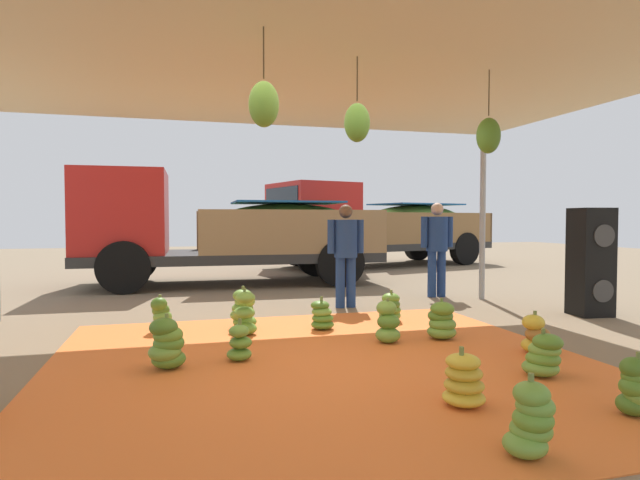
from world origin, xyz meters
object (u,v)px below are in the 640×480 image
at_px(worker_0, 437,242).
at_px(worker_1, 346,248).
at_px(banana_bunch_0, 245,315).
at_px(banana_bunch_12, 531,421).
at_px(banana_bunch_7, 535,335).
at_px(banana_bunch_10, 161,315).
at_px(cargo_truck_main, 221,229).
at_px(cargo_truck_far, 377,225).
at_px(banana_bunch_1, 322,316).
at_px(banana_bunch_4, 636,388).
at_px(banana_bunch_11, 442,321).
at_px(banana_bunch_3, 243,310).
at_px(banana_bunch_8, 388,323).
at_px(speaker_stack, 591,262).
at_px(banana_bunch_13, 240,344).
at_px(banana_bunch_6, 544,356).
at_px(banana_bunch_5, 167,345).
at_px(banana_bunch_2, 464,381).
at_px(banana_bunch_9, 390,308).

relative_size(worker_0, worker_1, 1.04).
height_order(banana_bunch_0, banana_bunch_12, banana_bunch_0).
xyz_separation_m(banana_bunch_7, banana_bunch_10, (-3.79, 2.18, 0.01)).
relative_size(cargo_truck_main, cargo_truck_far, 0.88).
bearing_deg(banana_bunch_1, banana_bunch_0, -176.64).
relative_size(banana_bunch_1, banana_bunch_4, 0.91).
bearing_deg(worker_0, banana_bunch_11, -116.80).
bearing_deg(banana_bunch_0, banana_bunch_3, 85.76).
distance_m(banana_bunch_8, speaker_stack, 3.66).
bearing_deg(cargo_truck_main, banana_bunch_8, -76.95).
bearing_deg(banana_bunch_13, banana_bunch_8, 11.08).
xyz_separation_m(banana_bunch_4, cargo_truck_far, (2.65, 11.79, 1.02)).
bearing_deg(banana_bunch_12, banana_bunch_10, 117.61).
relative_size(banana_bunch_6, banana_bunch_13, 1.02).
xyz_separation_m(banana_bunch_3, banana_bunch_6, (2.33, -2.78, -0.06)).
relative_size(banana_bunch_4, banana_bunch_10, 1.01).
height_order(banana_bunch_5, banana_bunch_7, banana_bunch_5).
relative_size(banana_bunch_0, cargo_truck_far, 0.08).
bearing_deg(banana_bunch_2, cargo_truck_far, 71.77).
bearing_deg(cargo_truck_main, banana_bunch_12, -83.00).
xyz_separation_m(banana_bunch_5, banana_bunch_11, (3.08, 0.45, -0.02)).
distance_m(banana_bunch_3, cargo_truck_main, 4.86).
xyz_separation_m(banana_bunch_1, banana_bunch_10, (-1.97, 0.43, 0.03)).
bearing_deg(banana_bunch_12, worker_0, 67.02).
distance_m(banana_bunch_7, cargo_truck_far, 10.40).
distance_m(banana_bunch_12, worker_0, 6.52).
bearing_deg(speaker_stack, banana_bunch_6, -138.38).
bearing_deg(banana_bunch_7, speaker_stack, 37.14).
bearing_deg(banana_bunch_4, cargo_truck_main, 104.62).
bearing_deg(banana_bunch_4, banana_bunch_7, 74.75).
bearing_deg(banana_bunch_1, banana_bunch_4, -68.25).
height_order(banana_bunch_11, speaker_stack, speaker_stack).
relative_size(banana_bunch_0, cargo_truck_main, 0.09).
bearing_deg(banana_bunch_1, banana_bunch_9, 14.88).
relative_size(worker_1, speaker_stack, 1.04).
bearing_deg(worker_0, cargo_truck_main, 141.14).
xyz_separation_m(banana_bunch_5, banana_bunch_7, (3.69, -0.41, -0.04)).
relative_size(banana_bunch_13, speaker_stack, 0.27).
height_order(banana_bunch_1, banana_bunch_5, banana_bunch_5).
xyz_separation_m(banana_bunch_1, banana_bunch_8, (0.53, -0.89, 0.05)).
xyz_separation_m(banana_bunch_1, worker_0, (2.76, 2.19, 0.81)).
distance_m(banana_bunch_12, worker_1, 5.40).
relative_size(banana_bunch_1, banana_bunch_13, 1.01).
height_order(banana_bunch_3, banana_bunch_8, banana_bunch_3).
relative_size(banana_bunch_9, speaker_stack, 0.27).
relative_size(banana_bunch_6, banana_bunch_9, 1.00).
relative_size(banana_bunch_0, banana_bunch_9, 1.33).
distance_m(banana_bunch_13, speaker_stack, 5.40).
bearing_deg(banana_bunch_8, cargo_truck_main, 103.05).
bearing_deg(banana_bunch_6, cargo_truck_far, 76.27).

